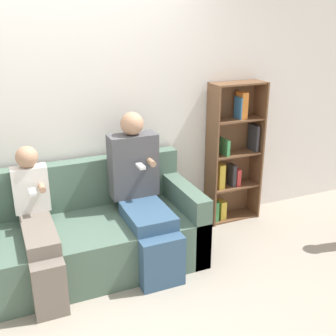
{
  "coord_description": "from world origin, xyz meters",
  "views": [
    {
      "loc": [
        -0.63,
        -2.65,
        2.09
      ],
      "look_at": [
        0.77,
        0.57,
        0.78
      ],
      "focal_mm": 45.0,
      "sensor_mm": 36.0,
      "label": 1
    }
  ],
  "objects_px": {
    "adult_seated": "(142,191)",
    "bookshelf": "(232,154)",
    "couch": "(78,239)",
    "child_seated": "(38,224)"
  },
  "relations": [
    {
      "from": "adult_seated",
      "to": "bookshelf",
      "type": "height_order",
      "value": "bookshelf"
    },
    {
      "from": "couch",
      "to": "bookshelf",
      "type": "xyz_separation_m",
      "value": [
        1.7,
        0.33,
        0.43
      ]
    },
    {
      "from": "couch",
      "to": "adult_seated",
      "type": "height_order",
      "value": "adult_seated"
    },
    {
      "from": "couch",
      "to": "child_seated",
      "type": "distance_m",
      "value": 0.43
    },
    {
      "from": "bookshelf",
      "to": "adult_seated",
      "type": "bearing_deg",
      "value": -160.33
    },
    {
      "from": "couch",
      "to": "bookshelf",
      "type": "relative_size",
      "value": 1.43
    },
    {
      "from": "couch",
      "to": "adult_seated",
      "type": "relative_size",
      "value": 1.6
    },
    {
      "from": "child_seated",
      "to": "bookshelf",
      "type": "relative_size",
      "value": 0.76
    },
    {
      "from": "child_seated",
      "to": "bookshelf",
      "type": "height_order",
      "value": "bookshelf"
    },
    {
      "from": "adult_seated",
      "to": "bookshelf",
      "type": "bearing_deg",
      "value": 19.67
    }
  ]
}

